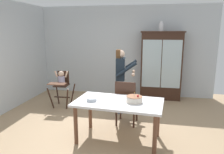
# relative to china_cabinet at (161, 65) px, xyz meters

# --- Properties ---
(ground_plane) EXTENTS (6.24, 6.24, 0.00)m
(ground_plane) POSITION_rel_china_cabinet_xyz_m (-1.11, -2.37, -0.98)
(ground_plane) COLOR tan
(wall_back) EXTENTS (5.32, 0.06, 2.70)m
(wall_back) POSITION_rel_china_cabinet_xyz_m (-1.11, 0.26, 0.37)
(wall_back) COLOR silver
(wall_back) RESTS_ON ground_plane
(china_cabinet) EXTENTS (1.20, 0.48, 1.95)m
(china_cabinet) POSITION_rel_china_cabinet_xyz_m (0.00, 0.00, 0.00)
(china_cabinet) COLOR #382116
(china_cabinet) RESTS_ON ground_plane
(ceramic_vase) EXTENTS (0.13, 0.13, 0.27)m
(ceramic_vase) POSITION_rel_china_cabinet_xyz_m (-0.05, 0.00, 1.09)
(ceramic_vase) COLOR white
(ceramic_vase) RESTS_ON china_cabinet
(high_chair_with_toddler) EXTENTS (0.60, 0.70, 0.95)m
(high_chair_with_toddler) POSITION_rel_china_cabinet_xyz_m (-2.54, -1.21, -0.33)
(high_chair_with_toddler) COLOR #382116
(high_chair_with_toddler) RESTS_ON ground_plane
(adult_person) EXTENTS (0.52, 0.51, 1.53)m
(adult_person) POSITION_rel_china_cabinet_xyz_m (-0.96, -1.33, -0.01)
(adult_person) COLOR #3D4C6B
(adult_person) RESTS_ON ground_plane
(dining_table) EXTENTS (1.61, 0.98, 0.74)m
(dining_table) POSITION_rel_china_cabinet_xyz_m (-0.80, -2.67, -0.34)
(dining_table) COLOR silver
(dining_table) RESTS_ON ground_plane
(birthday_cake) EXTENTS (0.28, 0.28, 0.19)m
(birthday_cake) POSITION_rel_china_cabinet_xyz_m (-0.52, -2.67, -0.19)
(birthday_cake) COLOR beige
(birthday_cake) RESTS_ON dining_table
(serving_bowl) EXTENTS (0.18, 0.18, 0.05)m
(serving_bowl) POSITION_rel_china_cabinet_xyz_m (-1.27, -2.75, -0.21)
(serving_bowl) COLOR #B2BCC6
(serving_bowl) RESTS_ON dining_table
(dining_chair_far_side) EXTENTS (0.48, 0.48, 0.96)m
(dining_chair_far_side) POSITION_rel_china_cabinet_xyz_m (-0.74, -2.03, -0.43)
(dining_chair_far_side) COLOR #382116
(dining_chair_far_side) RESTS_ON ground_plane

